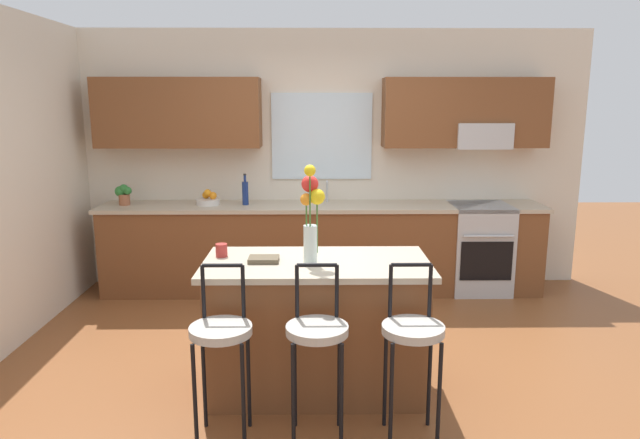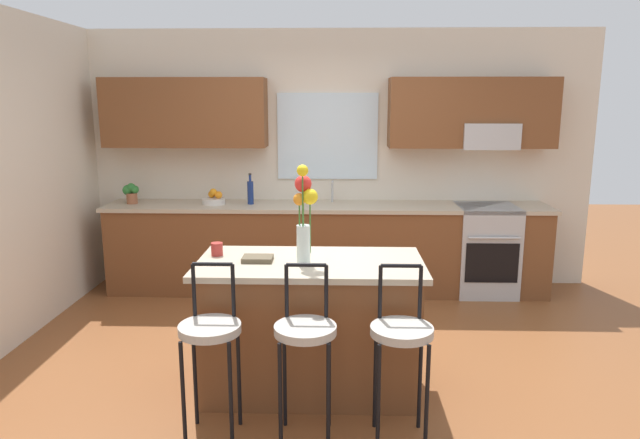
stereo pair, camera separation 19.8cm
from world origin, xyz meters
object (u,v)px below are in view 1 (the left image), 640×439
kitchen_island (317,325)px  potted_plant_small (123,194)px  oven_range (478,248)px  fruit_bowl_oranges (208,200)px  bottle_olive_oil (245,192)px  flower_vase (311,211)px  bar_stool_middle (317,337)px  cookbook (264,259)px  mug_ceramic (222,250)px  bar_stool_far (413,337)px  bar_stool_near (221,338)px

kitchen_island → potted_plant_small: potted_plant_small is taller
oven_range → fruit_bowl_oranges: size_ratio=3.83×
fruit_bowl_oranges → bottle_olive_oil: size_ratio=0.75×
oven_range → potted_plant_small: potted_plant_small is taller
flower_vase → fruit_bowl_oranges: flower_vase is taller
bar_stool_middle → cookbook: bar_stool_middle is taller
oven_range → bottle_olive_oil: size_ratio=2.87×
flower_vase → mug_ceramic: size_ratio=7.29×
bar_stool_far → kitchen_island: bearing=132.4°
fruit_bowl_oranges → potted_plant_small: (-0.87, -0.00, 0.07)m
mug_ceramic → oven_range: bearing=40.1°
bar_stool_near → flower_vase: size_ratio=1.59×
bottle_olive_oil → potted_plant_small: bottle_olive_oil is taller
flower_vase → bottle_olive_oil: size_ratio=2.05×
bar_stool_near → potted_plant_small: size_ratio=4.86×
flower_vase → fruit_bowl_oranges: (-1.07, 2.21, -0.30)m
flower_vase → cookbook: flower_vase is taller
kitchen_island → bar_stool_near: bearing=-132.4°
bar_stool_far → bottle_olive_oil: size_ratio=3.25×
oven_range → mug_ceramic: bearing=-139.9°
flower_vase → potted_plant_small: 2.94m
mug_ceramic → bottle_olive_oil: (-0.07, 2.01, 0.08)m
bottle_olive_oil → flower_vase: bearing=-72.7°
oven_range → kitchen_island: size_ratio=0.61×
oven_range → mug_ceramic: 3.13m
flower_vase → bar_stool_middle: bearing=-86.3°
bar_stool_far → potted_plant_small: bearing=132.6°
cookbook → bar_stool_near: bearing=-108.7°
cookbook → oven_range: bearing=45.8°
cookbook → kitchen_island: bearing=2.1°
bar_stool_middle → fruit_bowl_oranges: fruit_bowl_oranges is taller
mug_ceramic → bottle_olive_oil: bottle_olive_oil is taller
oven_range → bar_stool_far: bearing=-113.2°
mug_ceramic → potted_plant_small: 2.41m
bar_stool_near → cookbook: bar_stool_near is taller
bottle_olive_oil → mug_ceramic: bearing=-88.0°
fruit_bowl_oranges → potted_plant_small: size_ratio=1.12×
bar_stool_near → flower_vase: 0.98m
bar_stool_middle → mug_ceramic: 1.02m
kitchen_island → flower_vase: flower_vase is taller
bottle_olive_oil → bar_stool_far: bearing=-65.1°
fruit_bowl_oranges → bar_stool_near: bearing=-78.6°
flower_vase → mug_ceramic: (-0.62, 0.19, -0.31)m
cookbook → fruit_bowl_oranges: 2.28m
kitchen_island → bottle_olive_oil: size_ratio=4.71×
bar_stool_far → mug_ceramic: bar_stool_far is taller
flower_vase → bottle_olive_oil: bearing=107.3°
oven_range → cookbook: 2.99m
potted_plant_small → bar_stool_near: bearing=-62.6°
oven_range → fruit_bowl_oranges: (-2.81, 0.03, 0.51)m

